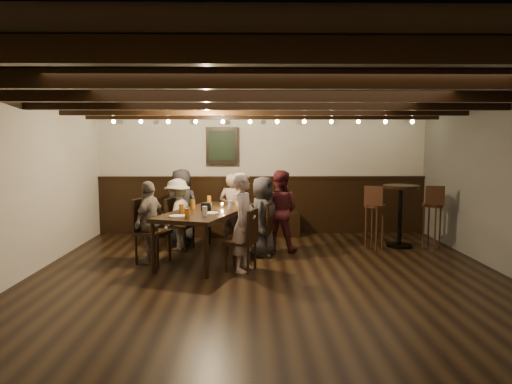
{
  "coord_description": "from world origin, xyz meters",
  "views": [
    {
      "loc": [
        -0.26,
        -5.58,
        1.78
      ],
      "look_at": [
        -0.16,
        1.3,
        1.05
      ],
      "focal_mm": 32.0,
      "sensor_mm": 36.0,
      "label": 1
    }
  ],
  "objects_px": {
    "chair_right_near": "(261,239)",
    "person_bench_left": "(182,206)",
    "dining_table": "(208,214)",
    "person_left_far": "(150,222)",
    "person_right_far": "(244,222)",
    "chair_right_far": "(242,252)",
    "person_bench_centre": "(232,209)",
    "chair_left_far": "(152,243)",
    "person_bench_right": "(279,211)",
    "chair_left_near": "(180,234)",
    "bar_stool_left": "(374,226)",
    "high_top_table": "(400,206)",
    "person_right_near": "(263,217)",
    "person_left_near": "(178,214)",
    "bar_stool_right": "(432,225)"
  },
  "relations": [
    {
      "from": "chair_left_far",
      "to": "person_left_near",
      "type": "height_order",
      "value": "person_left_near"
    },
    {
      "from": "chair_left_near",
      "to": "person_bench_centre",
      "type": "bearing_deg",
      "value": 129.87
    },
    {
      "from": "dining_table",
      "to": "person_bench_left",
      "type": "height_order",
      "value": "person_bench_left"
    },
    {
      "from": "chair_left_near",
      "to": "person_left_near",
      "type": "bearing_deg",
      "value": -90.0
    },
    {
      "from": "person_right_near",
      "to": "person_right_far",
      "type": "xyz_separation_m",
      "value": [
        -0.29,
        -0.85,
        0.06
      ]
    },
    {
      "from": "chair_left_near",
      "to": "person_bench_left",
      "type": "bearing_deg",
      "value": -158.02
    },
    {
      "from": "person_bench_right",
      "to": "person_right_far",
      "type": "bearing_deg",
      "value": 83.66
    },
    {
      "from": "dining_table",
      "to": "person_bench_centre",
      "type": "height_order",
      "value": "person_bench_centre"
    },
    {
      "from": "chair_left_near",
      "to": "person_left_far",
      "type": "xyz_separation_m",
      "value": [
        -0.32,
        -0.84,
        0.35
      ]
    },
    {
      "from": "dining_table",
      "to": "person_right_near",
      "type": "height_order",
      "value": "person_right_near"
    },
    {
      "from": "person_bench_left",
      "to": "high_top_table",
      "type": "bearing_deg",
      "value": -166.18
    },
    {
      "from": "chair_right_far",
      "to": "person_bench_centre",
      "type": "height_order",
      "value": "person_bench_centre"
    },
    {
      "from": "chair_left_near",
      "to": "person_right_far",
      "type": "relative_size",
      "value": 0.63
    },
    {
      "from": "chair_left_far",
      "to": "bar_stool_left",
      "type": "relative_size",
      "value": 0.89
    },
    {
      "from": "person_left_near",
      "to": "bar_stool_left",
      "type": "xyz_separation_m",
      "value": [
        3.32,
        -0.05,
        -0.2
      ]
    },
    {
      "from": "dining_table",
      "to": "person_bench_left",
      "type": "relative_size",
      "value": 1.66
    },
    {
      "from": "dining_table",
      "to": "person_right_far",
      "type": "xyz_separation_m",
      "value": [
        0.57,
        -0.67,
        -0.01
      ]
    },
    {
      "from": "person_right_near",
      "to": "person_bench_centre",
      "type": "bearing_deg",
      "value": 51.34
    },
    {
      "from": "person_bench_right",
      "to": "person_left_far",
      "type": "distance_m",
      "value": 2.13
    },
    {
      "from": "chair_right_near",
      "to": "person_bench_left",
      "type": "height_order",
      "value": "person_bench_left"
    },
    {
      "from": "person_bench_right",
      "to": "person_left_far",
      "type": "xyz_separation_m",
      "value": [
        -1.99,
        -0.75,
        -0.06
      ]
    },
    {
      "from": "chair_left_near",
      "to": "chair_right_far",
      "type": "distance_m",
      "value": 1.7
    },
    {
      "from": "person_left_far",
      "to": "chair_left_far",
      "type": "bearing_deg",
      "value": 90.0
    },
    {
      "from": "person_right_far",
      "to": "bar_stool_right",
      "type": "xyz_separation_m",
      "value": [
        3.19,
        1.33,
        -0.29
      ]
    },
    {
      "from": "chair_right_far",
      "to": "bar_stool_right",
      "type": "xyz_separation_m",
      "value": [
        3.22,
        1.32,
        0.14
      ]
    },
    {
      "from": "chair_left_far",
      "to": "person_bench_right",
      "type": "height_order",
      "value": "person_bench_right"
    },
    {
      "from": "chair_right_far",
      "to": "high_top_table",
      "type": "height_order",
      "value": "high_top_table"
    },
    {
      "from": "person_bench_right",
      "to": "chair_left_near",
      "type": "bearing_deg",
      "value": 15.54
    },
    {
      "from": "person_bench_left",
      "to": "person_right_far",
      "type": "height_order",
      "value": "person_right_far"
    },
    {
      "from": "person_bench_centre",
      "to": "bar_stool_left",
      "type": "distance_m",
      "value": 2.46
    },
    {
      "from": "bar_stool_right",
      "to": "person_right_near",
      "type": "bearing_deg",
      "value": -159.36
    },
    {
      "from": "dining_table",
      "to": "person_left_far",
      "type": "xyz_separation_m",
      "value": [
        -0.85,
        -0.19,
        -0.08
      ]
    },
    {
      "from": "chair_left_far",
      "to": "person_bench_left",
      "type": "relative_size",
      "value": 0.72
    },
    {
      "from": "chair_left_far",
      "to": "person_left_far",
      "type": "bearing_deg",
      "value": -90.0
    },
    {
      "from": "chair_right_far",
      "to": "person_right_far",
      "type": "distance_m",
      "value": 0.43
    },
    {
      "from": "dining_table",
      "to": "chair_left_near",
      "type": "distance_m",
      "value": 0.95
    },
    {
      "from": "chair_right_far",
      "to": "bar_stool_right",
      "type": "relative_size",
      "value": 0.8
    },
    {
      "from": "person_left_near",
      "to": "person_right_far",
      "type": "bearing_deg",
      "value": 59.04
    },
    {
      "from": "person_bench_centre",
      "to": "person_left_near",
      "type": "height_order",
      "value": "person_bench_centre"
    },
    {
      "from": "chair_left_near",
      "to": "bar_stool_left",
      "type": "xyz_separation_m",
      "value": [
        3.29,
        -0.04,
        0.14
      ]
    },
    {
      "from": "dining_table",
      "to": "person_bench_right",
      "type": "relative_size",
      "value": 1.65
    },
    {
      "from": "chair_right_near",
      "to": "person_bench_centre",
      "type": "relative_size",
      "value": 0.68
    },
    {
      "from": "chair_left_near",
      "to": "chair_right_far",
      "type": "height_order",
      "value": "chair_right_far"
    },
    {
      "from": "chair_left_far",
      "to": "person_bench_right",
      "type": "xyz_separation_m",
      "value": [
        1.97,
        0.76,
        0.38
      ]
    },
    {
      "from": "person_left_far",
      "to": "person_right_far",
      "type": "xyz_separation_m",
      "value": [
        1.42,
        -0.48,
        0.07
      ]
    },
    {
      "from": "person_right_far",
      "to": "bar_stool_right",
      "type": "height_order",
      "value": "person_right_far"
    },
    {
      "from": "chair_left_far",
      "to": "person_left_near",
      "type": "bearing_deg",
      "value": -178.12
    },
    {
      "from": "person_bench_centre",
      "to": "bar_stool_left",
      "type": "xyz_separation_m",
      "value": [
        2.42,
        -0.38,
        -0.23
      ]
    },
    {
      "from": "chair_right_near",
      "to": "bar_stool_right",
      "type": "distance_m",
      "value": 2.97
    },
    {
      "from": "chair_right_far",
      "to": "person_bench_left",
      "type": "relative_size",
      "value": 0.65
    }
  ]
}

